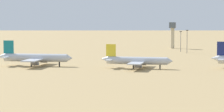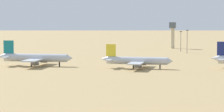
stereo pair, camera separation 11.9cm
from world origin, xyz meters
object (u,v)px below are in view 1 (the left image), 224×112
at_px(parked_jet_yellow_2, 136,61).
at_px(light_pole_west, 181,40).
at_px(parked_jet_teal_1, 35,58).
at_px(light_pole_mid, 187,40).
at_px(control_tower, 172,33).

height_order(parked_jet_yellow_2, light_pole_west, light_pole_west).
relative_size(parked_jet_teal_1, light_pole_west, 2.66).
bearing_deg(parked_jet_teal_1, parked_jet_yellow_2, -5.03).
distance_m(parked_jet_teal_1, light_pole_west, 145.39).
xyz_separation_m(light_pole_west, light_pole_mid, (5.77, -16.96, 0.73)).
relative_size(parked_jet_teal_1, control_tower, 1.89).
distance_m(parked_jet_teal_1, control_tower, 180.05).
bearing_deg(parked_jet_yellow_2, parked_jet_teal_1, 178.34).
bearing_deg(parked_jet_teal_1, light_pole_west, 59.83).
bearing_deg(light_pole_mid, parked_jet_yellow_2, -98.93).
distance_m(parked_jet_teal_1, light_pole_mid, 133.62).
relative_size(parked_jet_yellow_2, light_pole_west, 2.39).
height_order(parked_jet_teal_1, light_pole_west, light_pole_west).
xyz_separation_m(parked_jet_yellow_2, light_pole_mid, (17.96, 114.23, 5.62)).
height_order(parked_jet_teal_1, parked_jet_yellow_2, parked_jet_teal_1).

